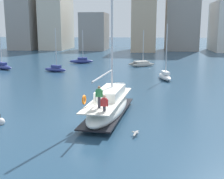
{
  "coord_description": "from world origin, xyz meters",
  "views": [
    {
      "loc": [
        4.43,
        -21.06,
        6.97
      ],
      "look_at": [
        1.13,
        3.53,
        1.8
      ],
      "focal_mm": 47.66,
      "sensor_mm": 36.0,
      "label": 1
    }
  ],
  "objects": [
    {
      "name": "mooring_buoy",
      "position": [
        -6.47,
        -1.46,
        0.19
      ],
      "size": [
        0.61,
        0.61,
        0.91
      ],
      "color": "silver",
      "rests_on": "ground"
    },
    {
      "name": "main_sailboat",
      "position": [
        1.13,
        1.61,
        0.9
      ],
      "size": [
        3.22,
        9.77,
        12.2
      ],
      "color": "white",
      "rests_on": "ground"
    },
    {
      "name": "seagull",
      "position": [
        3.52,
        -2.52,
        0.23
      ],
      "size": [
        0.48,
        1.0,
        0.16
      ],
      "color": "silver",
      "rests_on": "ground"
    },
    {
      "name": "ground_plane",
      "position": [
        0.0,
        0.0,
        0.0
      ],
      "size": [
        400.0,
        400.0,
        0.0
      ],
      "primitive_type": "plane",
      "color": "navy"
    },
    {
      "name": "moored_catamaran",
      "position": [
        2.53,
        33.79,
        0.54
      ],
      "size": [
        5.0,
        4.26,
        6.53
      ],
      "color": "#B7B2A8",
      "rests_on": "ground"
    },
    {
      "name": "moored_sloop_far",
      "position": [
        -9.53,
        36.94,
        0.51
      ],
      "size": [
        4.88,
        1.89,
        6.53
      ],
      "color": "navy",
      "rests_on": "ground"
    },
    {
      "name": "moored_sloop_near",
      "position": [
        -11.0,
        24.94,
        0.49
      ],
      "size": [
        4.23,
        2.16,
        6.88
      ],
      "color": "navy",
      "rests_on": "ground"
    },
    {
      "name": "waterfront_buildings",
      "position": [
        -0.79,
        75.1,
        9.89
      ],
      "size": [
        83.75,
        19.64,
        27.33
      ],
      "color": "gray",
      "rests_on": "ground"
    },
    {
      "name": "moored_cutter_left",
      "position": [
        -20.73,
        26.45,
        0.57
      ],
      "size": [
        4.71,
        3.62,
        8.59
      ],
      "color": "navy",
      "rests_on": "ground"
    },
    {
      "name": "moored_cutter_right",
      "position": [
        6.26,
        19.7,
        0.53
      ],
      "size": [
        2.14,
        4.89,
        7.49
      ],
      "color": "white",
      "rests_on": "ground"
    }
  ]
}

